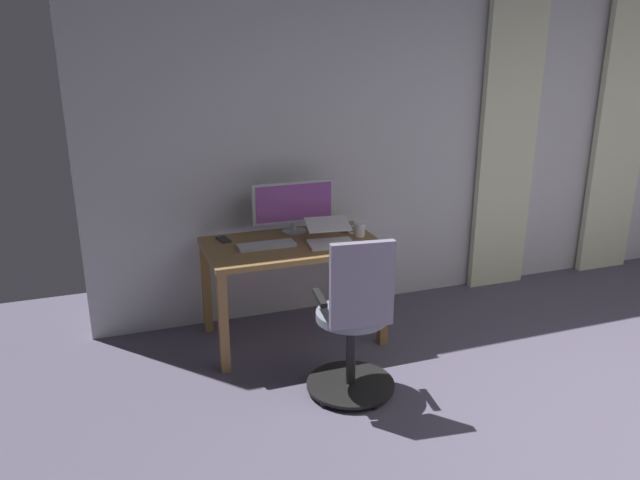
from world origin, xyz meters
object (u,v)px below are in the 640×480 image
(computer_keyboard, at_px, (266,245))
(mug_tea, at_px, (359,230))
(desk, at_px, (292,256))
(computer_mouse, at_px, (344,229))
(laptop, at_px, (330,236))
(office_chair, at_px, (355,325))
(cell_phone_by_monitor, at_px, (224,239))
(computer_monitor, at_px, (294,204))

(computer_keyboard, xyz_separation_m, mug_tea, (-0.70, -0.01, 0.04))
(desk, xyz_separation_m, computer_mouse, (-0.45, -0.13, 0.12))
(mug_tea, bearing_deg, laptop, 18.16)
(office_chair, xyz_separation_m, laptop, (-0.13, -0.78, 0.31))
(desk, relative_size, laptop, 3.50)
(laptop, bearing_deg, computer_mouse, -124.64)
(computer_mouse, relative_size, cell_phone_by_monitor, 0.69)
(computer_mouse, bearing_deg, mug_tea, 111.31)
(laptop, height_order, mug_tea, laptop)
(desk, xyz_separation_m, mug_tea, (-0.51, 0.02, 0.15))
(office_chair, distance_m, mug_tea, 1.00)
(computer_keyboard, height_order, computer_mouse, computer_mouse)
(desk, relative_size, computer_mouse, 12.34)
(computer_keyboard, bearing_deg, desk, -172.41)
(cell_phone_by_monitor, bearing_deg, computer_keyboard, 124.78)
(desk, bearing_deg, computer_mouse, -164.24)
(computer_monitor, bearing_deg, mug_tea, 148.11)
(office_chair, height_order, laptop, office_chair)
(cell_phone_by_monitor, bearing_deg, mug_tea, 155.63)
(computer_monitor, relative_size, mug_tea, 4.89)
(office_chair, bearing_deg, computer_monitor, 98.05)
(computer_keyboard, distance_m, computer_mouse, 0.66)
(computer_monitor, relative_size, computer_mouse, 6.29)
(desk, xyz_separation_m, computer_monitor, (-0.09, -0.24, 0.32))
(office_chair, bearing_deg, laptop, 87.18)
(desk, bearing_deg, computer_keyboard, 7.59)
(desk, distance_m, computer_keyboard, 0.23)
(computer_mouse, height_order, mug_tea, mug_tea)
(computer_monitor, bearing_deg, computer_keyboard, 43.17)
(computer_keyboard, distance_m, cell_phone_by_monitor, 0.35)
(mug_tea, bearing_deg, computer_keyboard, 0.87)
(computer_monitor, bearing_deg, laptop, 114.57)
(computer_mouse, xyz_separation_m, cell_phone_by_monitor, (0.90, -0.10, -0.01))
(mug_tea, bearing_deg, office_chair, 65.73)
(computer_keyboard, height_order, cell_phone_by_monitor, computer_keyboard)
(office_chair, relative_size, computer_monitor, 1.68)
(desk, height_order, cell_phone_by_monitor, cell_phone_by_monitor)
(laptop, bearing_deg, computer_keyboard, -2.37)
(computer_monitor, bearing_deg, cell_phone_by_monitor, 1.95)
(laptop, height_order, computer_mouse, laptop)
(desk, relative_size, computer_keyboard, 3.07)
(computer_monitor, distance_m, cell_phone_by_monitor, 0.58)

